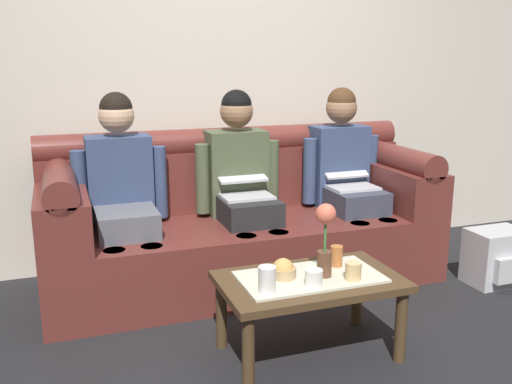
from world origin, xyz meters
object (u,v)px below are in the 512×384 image
at_px(couch, 242,224).
at_px(cup_far_left, 267,280).
at_px(person_right, 346,172).
at_px(cup_near_left, 336,256).
at_px(flower_vase, 325,235).
at_px(person_middle, 242,180).
at_px(backpack_right, 497,257).
at_px(snack_bowl, 283,270).
at_px(person_left, 122,189).
at_px(coffee_table, 310,288).
at_px(cup_far_center, 353,271).
at_px(cup_near_right, 314,278).

height_order(couch, cup_far_left, couch).
distance_m(person_right, cup_near_left, 1.13).
bearing_deg(cup_far_left, flower_vase, 14.97).
distance_m(person_middle, backpack_right, 1.70).
relative_size(flower_vase, snack_bowl, 2.85).
bearing_deg(backpack_right, snack_bowl, -166.86).
distance_m(person_left, cup_far_left, 1.26).
bearing_deg(person_middle, snack_bowl, -97.22).
height_order(flower_vase, backpack_right, flower_vase).
xyz_separation_m(couch, coffee_table, (0.00, -1.04, -0.02)).
height_order(person_left, cup_far_center, person_left).
xyz_separation_m(person_left, cup_far_left, (0.48, -1.15, -0.19)).
distance_m(couch, person_middle, 0.29).
height_order(person_left, cup_near_left, person_left).
relative_size(couch, coffee_table, 2.85).
relative_size(person_middle, cup_near_right, 15.24).
bearing_deg(person_left, cup_far_left, -67.25).
xyz_separation_m(person_right, cup_near_left, (-0.56, -0.96, -0.20)).
xyz_separation_m(person_middle, flower_vase, (0.06, -1.06, -0.04)).
height_order(person_left, coffee_table, person_left).
distance_m(person_middle, cup_far_center, 1.18).
distance_m(person_middle, person_right, 0.74).
height_order(coffee_table, cup_far_left, cup_far_left).
relative_size(coffee_table, cup_far_left, 7.26).
relative_size(coffee_table, flower_vase, 2.43).
bearing_deg(person_left, cup_near_right, -58.40).
relative_size(person_right, flower_vase, 3.45).
xyz_separation_m(flower_vase, snack_bowl, (-0.19, 0.05, -0.17)).
bearing_deg(person_right, snack_bowl, -130.73).
xyz_separation_m(couch, flower_vase, (0.06, -1.07, 0.25)).
relative_size(person_right, coffee_table, 1.42).
relative_size(cup_near_left, cup_far_center, 1.24).
relative_size(flower_vase, backpack_right, 0.99).
relative_size(cup_near_right, cup_far_left, 0.67).
bearing_deg(flower_vase, person_middle, 93.28).
distance_m(couch, flower_vase, 1.10).
bearing_deg(cup_near_left, person_right, 59.58).
distance_m(snack_bowl, cup_near_left, 0.31).
distance_m(person_middle, cup_far_left, 1.19).
relative_size(person_middle, flower_vase, 3.45).
height_order(person_right, cup_far_left, person_right).
bearing_deg(person_middle, couch, 90.00).
relative_size(coffee_table, cup_near_left, 8.43).
height_order(cup_near_left, cup_far_left, cup_far_left).
relative_size(couch, backpack_right, 6.87).
height_order(person_left, flower_vase, person_left).
bearing_deg(person_left, person_middle, -0.06).
bearing_deg(person_middle, cup_near_left, -79.50).
distance_m(snack_bowl, cup_far_center, 0.33).
distance_m(person_left, flower_vase, 1.33).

